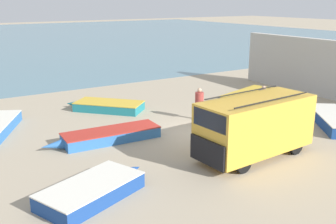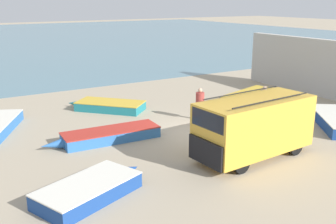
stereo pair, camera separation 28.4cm
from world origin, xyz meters
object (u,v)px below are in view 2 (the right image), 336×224
at_px(fishing_rowboat_0, 108,135).
at_px(fishing_rowboat_4, 109,106).
at_px(fishing_rowboat_2, 90,189).
at_px(fishing_rowboat_3, 334,120).
at_px(fishing_rowboat_1, 250,97).
at_px(fisherman_0, 264,100).
at_px(parked_van, 254,126).
at_px(fisherman_1, 200,101).

relative_size(fishing_rowboat_0, fishing_rowboat_4, 1.30).
xyz_separation_m(fishing_rowboat_2, fishing_rowboat_3, (12.95, 0.73, 0.02)).
distance_m(fishing_rowboat_0, fishing_rowboat_1, 10.24).
bearing_deg(fishing_rowboat_1, fishing_rowboat_3, -102.91).
bearing_deg(fishing_rowboat_4, fishing_rowboat_3, -177.77).
relative_size(fishing_rowboat_0, fishing_rowboat_3, 1.09).
xyz_separation_m(fishing_rowboat_4, fisherman_0, (6.01, -5.98, 0.83)).
bearing_deg(fishing_rowboat_2, fishing_rowboat_4, 42.27).
relative_size(fishing_rowboat_1, fishing_rowboat_2, 1.28).
bearing_deg(fishing_rowboat_3, parked_van, 135.11).
distance_m(fishing_rowboat_0, fishing_rowboat_2, 5.14).
height_order(parked_van, fishing_rowboat_0, parked_van).
relative_size(parked_van, fishing_rowboat_1, 0.97).
relative_size(parked_van, fishing_rowboat_3, 1.07).
relative_size(fishing_rowboat_2, fisherman_1, 2.45).
height_order(fishing_rowboat_1, fisherman_0, fisherman_0).
height_order(fishing_rowboat_4, fisherman_0, fisherman_0).
bearing_deg(fishing_rowboat_4, fisherman_0, -177.80).
bearing_deg(fisherman_0, fishing_rowboat_3, -133.05).
distance_m(fishing_rowboat_2, fisherman_1, 9.29).
bearing_deg(fishing_rowboat_1, fishing_rowboat_2, -170.08).
bearing_deg(fishing_rowboat_3, fishing_rowboat_2, 129.94).
bearing_deg(fishing_rowboat_2, fisherman_1, 10.93).
bearing_deg(parked_van, fisherman_1, -106.26).
height_order(fishing_rowboat_0, fishing_rowboat_1, fishing_rowboat_1).
xyz_separation_m(fishing_rowboat_4, fisherman_1, (3.31, -4.17, 0.75)).
bearing_deg(fisherman_0, fishing_rowboat_1, -31.12).
bearing_deg(fishing_rowboat_2, parked_van, -23.11).
distance_m(fishing_rowboat_4, fisherman_1, 5.38).
bearing_deg(fisherman_1, fishing_rowboat_4, -85.30).
xyz_separation_m(fishing_rowboat_2, fisherman_1, (7.82, 4.96, 0.74)).
bearing_deg(fisherman_0, fishing_rowboat_2, 108.35).
bearing_deg(fishing_rowboat_3, fishing_rowboat_1, 40.58).
relative_size(fishing_rowboat_0, fisherman_1, 3.13).
relative_size(fishing_rowboat_1, fisherman_1, 3.14).
relative_size(fishing_rowboat_2, fisherman_0, 2.27).
bearing_deg(parked_van, fishing_rowboat_0, -52.07).
relative_size(fishing_rowboat_0, fisherman_0, 2.89).
xyz_separation_m(parked_van, fishing_rowboat_3, (6.27, 0.93, -1.01)).
height_order(fishing_rowboat_2, fishing_rowboat_3, fishing_rowboat_3).
height_order(parked_van, fishing_rowboat_3, parked_van).
relative_size(fishing_rowboat_1, fisherman_0, 2.90).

